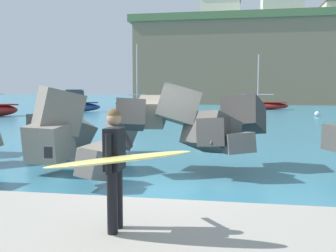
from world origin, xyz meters
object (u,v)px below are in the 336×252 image
at_px(boat_mid_centre, 262,105).
at_px(station_building_east, 220,11).
at_px(boat_near_left, 71,105).
at_px(mooring_buoy_middle, 200,133).
at_px(boat_mid_left, 135,106).
at_px(mooring_buoy_outer, 149,115).
at_px(surfer_with_board, 114,161).
at_px(station_building_west, 281,0).
at_px(mooring_buoy_inner, 317,114).

bearing_deg(boat_mid_centre, station_building_east, 103.05).
distance_m(boat_near_left, mooring_buoy_middle, 25.34).
bearing_deg(boat_near_left, boat_mid_left, 40.90).
bearing_deg(mooring_buoy_outer, surfer_with_board, -78.26).
xyz_separation_m(mooring_buoy_middle, mooring_buoy_outer, (-5.56, 13.44, 0.00)).
xyz_separation_m(mooring_buoy_middle, station_building_west, (8.89, 50.54, 17.34)).
distance_m(mooring_buoy_middle, mooring_buoy_outer, 14.55).
xyz_separation_m(surfer_with_board, mooring_buoy_inner, (8.78, 30.85, -1.06)).
bearing_deg(boat_mid_left, station_building_west, 53.80).
bearing_deg(surfer_with_board, station_building_west, 82.06).
bearing_deg(station_building_west, boat_near_left, -128.66).
bearing_deg(mooring_buoy_inner, boat_mid_centre, 108.64).
height_order(mooring_buoy_middle, mooring_buoy_outer, same).
height_order(mooring_buoy_inner, mooring_buoy_middle, same).
relative_size(mooring_buoy_outer, station_building_east, 0.06).
height_order(boat_near_left, mooring_buoy_middle, boat_near_left).
xyz_separation_m(surfer_with_board, boat_mid_left, (-9.84, 38.18, -0.76)).
height_order(boat_near_left, mooring_buoy_inner, boat_near_left).
bearing_deg(mooring_buoy_inner, station_building_west, 89.79).
bearing_deg(surfer_with_board, mooring_buoy_inner, 74.11).
relative_size(station_building_west, station_building_east, 1.07).
bearing_deg(boat_near_left, mooring_buoy_inner, -5.66).
height_order(surfer_with_board, mooring_buoy_inner, surfer_with_board).
bearing_deg(boat_mid_centre, boat_mid_left, -162.20).
bearing_deg(boat_mid_left, station_building_east, 75.18).
bearing_deg(station_building_east, mooring_buoy_outer, -95.38).
distance_m(boat_mid_left, station_building_west, 36.02).
distance_m(mooring_buoy_middle, station_building_west, 54.16).
relative_size(surfer_with_board, boat_near_left, 0.32).
bearing_deg(boat_mid_left, boat_mid_centre, 17.80).
bearing_deg(mooring_buoy_middle, boat_mid_left, 111.55).
relative_size(surfer_with_board, boat_mid_left, 0.28).
bearing_deg(surfer_with_board, station_building_east, 91.23).
bearing_deg(boat_mid_left, mooring_buoy_outer, -69.52).
xyz_separation_m(surfer_with_board, boat_mid_centre, (4.73, 42.86, -0.77)).
bearing_deg(mooring_buoy_inner, station_building_east, 104.81).
xyz_separation_m(station_building_west, station_building_east, (-10.39, 5.94, -0.41)).
relative_size(boat_mid_left, boat_mid_centre, 1.15).
height_order(surfer_with_board, station_building_east, station_building_east).
height_order(surfer_with_board, boat_mid_left, boat_mid_left).
xyz_separation_m(boat_mid_centre, mooring_buoy_inner, (4.05, -12.01, -0.29)).
distance_m(boat_mid_left, mooring_buoy_inner, 20.01).
height_order(boat_near_left, station_building_east, station_building_east).
height_order(boat_mid_centre, mooring_buoy_inner, boat_mid_centre).
relative_size(boat_mid_centre, station_building_east, 0.88).
distance_m(mooring_buoy_inner, mooring_buoy_outer, 14.92).
bearing_deg(mooring_buoy_outer, boat_mid_left, 110.48).
distance_m(surfer_with_board, station_building_west, 66.43).
bearing_deg(surfer_with_board, boat_near_left, 115.02).
relative_size(boat_near_left, mooring_buoy_middle, 14.75).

